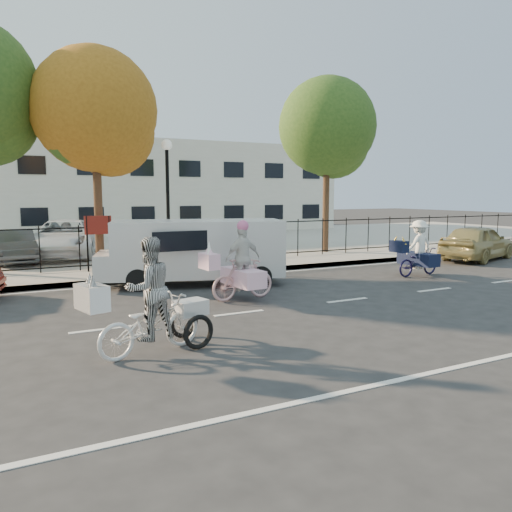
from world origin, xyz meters
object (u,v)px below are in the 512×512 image
unicorn_bike (242,271)px  lot_car_c (15,246)px  zebra_trike (150,309)px  lot_car_b (65,238)px  white_van (195,249)px  gold_sedan (477,242)px  lamppost (167,180)px  lot_car_d (198,236)px  bull_bike (418,254)px

unicorn_bike → lot_car_c: size_ratio=0.55×
zebra_trike → lot_car_b: bearing=-15.2°
zebra_trike → white_van: zebra_trike is taller
white_van → gold_sedan: 12.02m
unicorn_bike → white_van: 2.57m
lamppost → lot_car_d: bearing=57.2°
lot_car_b → bull_bike: bearing=-28.3°
lot_car_b → lot_car_c: (-1.83, -1.03, -0.14)m
unicorn_bike → bull_bike: size_ratio=1.02×
lot_car_b → unicorn_bike: bearing=-57.7°
unicorn_bike → lot_car_b: bearing=12.0°
lamppost → white_van: lamppost is taller
white_van → unicorn_bike: bearing=-66.0°
lamppost → gold_sedan: bearing=-14.0°
zebra_trike → unicorn_bike: bearing=-60.2°
zebra_trike → unicorn_bike: unicorn_bike is taller
lamppost → lot_car_d: size_ratio=1.12×
lot_car_b → gold_sedan: bearing=-11.5°
lamppost → lot_car_b: bearing=123.0°
lamppost → lot_car_b: 5.78m
white_van → bull_bike: bearing=2.7°
gold_sedan → bull_bike: bearing=92.5°
white_van → gold_sedan: (12.02, 0.04, -0.33)m
unicorn_bike → lot_car_b: size_ratio=0.38×
zebra_trike → lamppost: bearing=-34.0°
white_van → zebra_trike: bearing=-99.8°
bull_bike → gold_sedan: size_ratio=0.47×
lot_car_b → lot_car_c: bearing=-135.4°
gold_sedan → lot_car_d: lot_car_d is taller
lamppost → gold_sedan: 12.48m
lot_car_d → gold_sedan: bearing=-20.6°
zebra_trike → gold_sedan: (14.89, 5.71, -0.04)m
lamppost → bull_bike: 8.69m
lamppost → zebra_trike: 9.47m
gold_sedan → lot_car_b: (-14.80, 7.43, 0.17)m
bull_bike → lot_car_c: bull_bike is taller
lot_car_b → lot_car_d: lot_car_b is taller
unicorn_bike → white_van: size_ratio=0.35×
unicorn_bike → bull_bike: (6.67, 0.74, -0.02)m
white_van → lot_car_b: 7.98m
gold_sedan → unicorn_bike: bearing=85.0°
white_van → lot_car_c: size_ratio=1.57×
lot_car_d → white_van: bearing=-95.5°
zebra_trike → lot_car_d: zebra_trike is taller
white_van → gold_sedan: bearing=17.3°
zebra_trike → lot_car_c: 12.23m
lot_car_c → white_van: bearing=-57.5°
gold_sedan → lot_car_d: bearing=36.6°
gold_sedan → lot_car_c: size_ratio=1.16×
lot_car_b → lot_car_c: 2.11m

